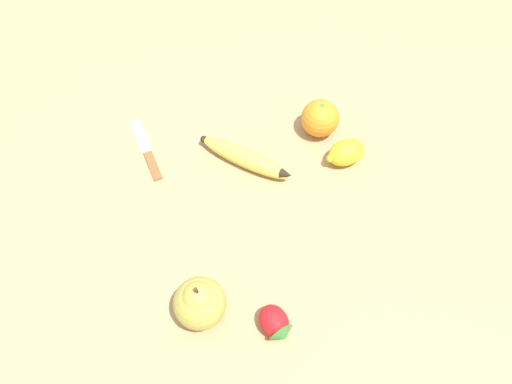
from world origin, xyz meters
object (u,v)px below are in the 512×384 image
(orange, at_px, (320,118))
(paring_knife, at_px, (147,150))
(banana, at_px, (245,158))
(lemon, at_px, (346,152))
(pear, at_px, (200,302))
(strawberry, at_px, (275,324))

(orange, relative_size, paring_knife, 0.50)
(banana, distance_m, lemon, 0.19)
(pear, bearing_deg, banana, 171.84)
(orange, bearing_deg, paring_knife, -76.56)
(banana, relative_size, orange, 2.55)
(banana, xyz_separation_m, paring_knife, (-0.01, -0.19, -0.01))
(banana, bearing_deg, paring_knife, -159.54)
(orange, distance_m, strawberry, 0.41)
(strawberry, distance_m, lemon, 0.35)
(orange, height_order, paring_knife, orange)
(pear, xyz_separation_m, strawberry, (0.02, 0.12, -0.02))
(pear, bearing_deg, paring_knife, -153.91)
(orange, xyz_separation_m, strawberry, (0.41, -0.06, -0.02))
(lemon, xyz_separation_m, paring_knife, (0.01, -0.38, -0.02))
(banana, height_order, paring_knife, banana)
(pear, height_order, strawberry, pear)
(strawberry, bearing_deg, pear, -133.79)
(pear, height_order, paring_knife, pear)
(banana, xyz_separation_m, pear, (0.30, -0.04, 0.03))
(pear, relative_size, strawberry, 1.39)
(paring_knife, bearing_deg, banana, -32.41)
(orange, relative_size, lemon, 0.84)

